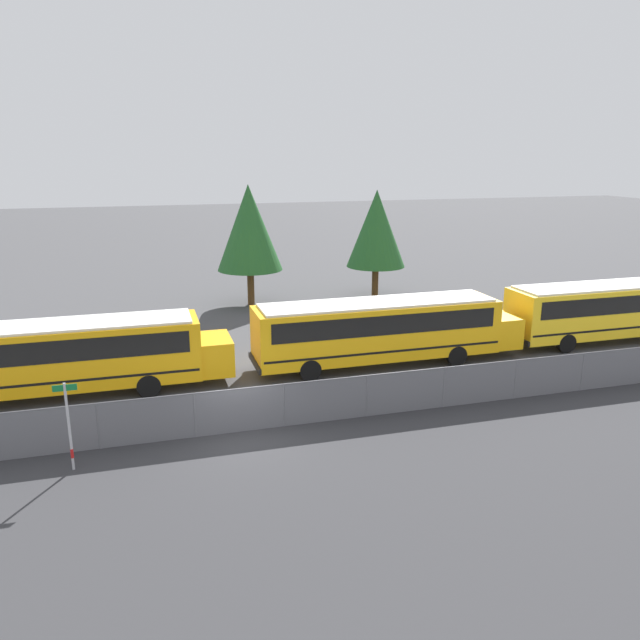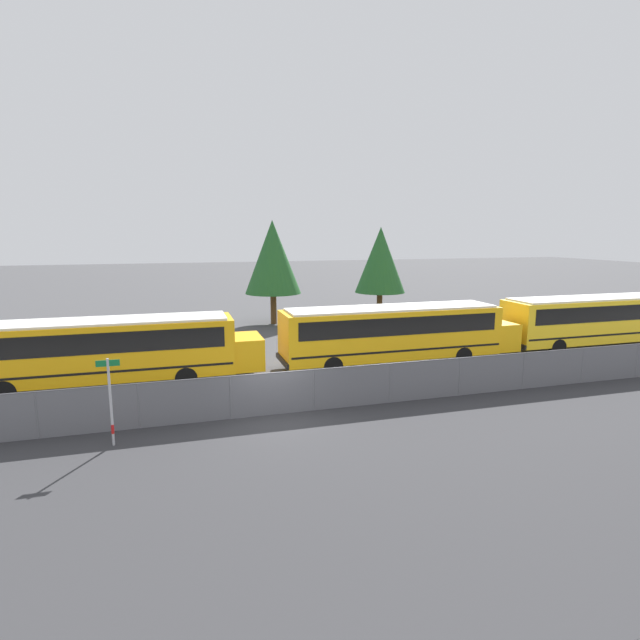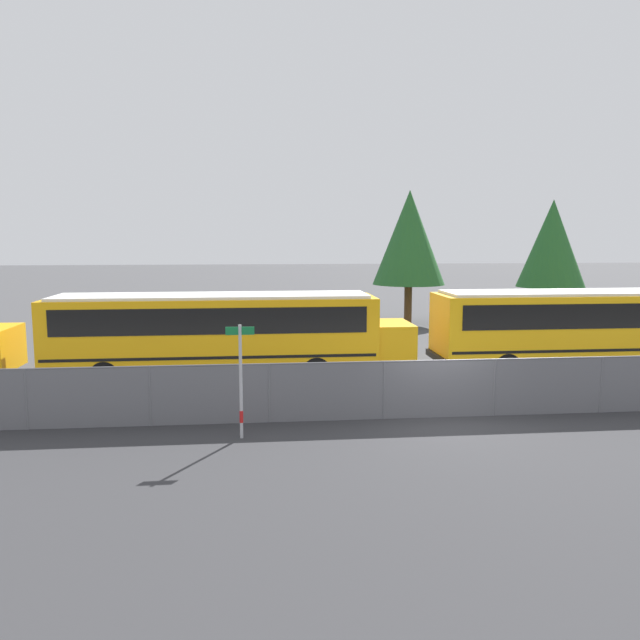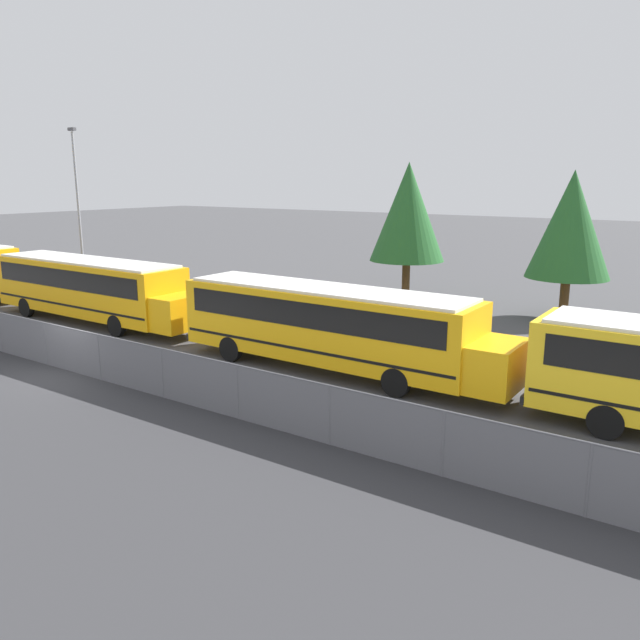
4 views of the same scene
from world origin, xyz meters
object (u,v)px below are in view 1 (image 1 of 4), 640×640
Objects in this scene: school_bus_3 at (617,307)px; street_sign at (69,424)px; school_bus_2 at (383,327)px; tree_0 at (249,228)px; tree_1 at (376,229)px; school_bus_1 at (62,353)px.

street_sign is (-25.92, -6.87, -0.27)m from school_bus_3.
school_bus_2 is 4.46× the size of street_sign.
tree_0 is 8.53m from tree_1.
tree_0 reaches higher than school_bus_3.
tree_0 is (9.91, 13.27, 3.14)m from school_bus_1.
school_bus_2 is 1.78× the size of tree_1.
school_bus_3 is 1.67× the size of tree_0.
street_sign is at bearing -114.58° from tree_0.
tree_1 is at bearing 0.33° from tree_0.
street_sign is (0.81, -6.63, -0.27)m from school_bus_1.
tree_1 is (18.44, 13.32, 2.80)m from school_bus_1.
tree_1 is at bearing 70.29° from school_bus_2.
tree_0 is (9.10, 19.90, 3.41)m from street_sign.
street_sign is 0.37× the size of tree_0.
tree_0 reaches higher than street_sign.
tree_1 is (4.77, 13.32, 2.80)m from school_bus_2.
school_bus_1 is 16.86m from tree_0.
tree_1 reaches higher than school_bus_1.
tree_0 is 1.07× the size of tree_1.
school_bus_3 is at bearing 0.53° from school_bus_1.
tree_0 is at bearing 65.42° from street_sign.
school_bus_2 is at bearing 27.27° from street_sign.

